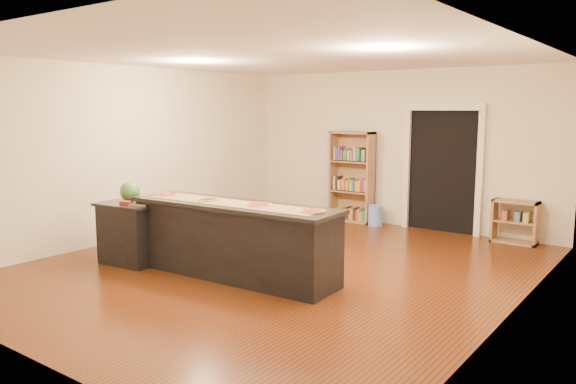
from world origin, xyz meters
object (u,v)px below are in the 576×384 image
Objects in this scene: side_counter at (131,233)px; low_shelf at (515,222)px; bookshelf at (352,177)px; watermelon at (130,191)px; waste_bin at (375,215)px; kitchen_island at (234,240)px.

side_counter reaches higher than low_shelf.
bookshelf is 4.39m from watermelon.
side_counter is 2.25× the size of waste_bin.
side_counter is 0.50× the size of bookshelf.
side_counter is at bearing -132.32° from low_shelf.
waste_bin is 1.37× the size of watermelon.
bookshelf is at bearing 170.02° from waste_bin.
low_shelf is 2.49× the size of watermelon.
waste_bin is at bearing 87.61° from kitchen_island.
bookshelf reaches higher than watermelon.
side_counter is 4.47m from bookshelf.
bookshelf is (0.97, 4.34, 0.42)m from side_counter.
watermelon reaches higher than low_shelf.
watermelon is at bearing -173.18° from kitchen_island.
bookshelf reaches higher than low_shelf.
side_counter is 1.24× the size of low_shelf.
bookshelf is at bearing -179.93° from low_shelf.
watermelon is (-0.10, 0.08, 0.56)m from side_counter.
bookshelf is 2.47× the size of low_shelf.
kitchen_island is at bearing -121.00° from low_shelf.
low_shelf is (3.95, 4.34, -0.08)m from side_counter.
side_counter is 3.08× the size of watermelon.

